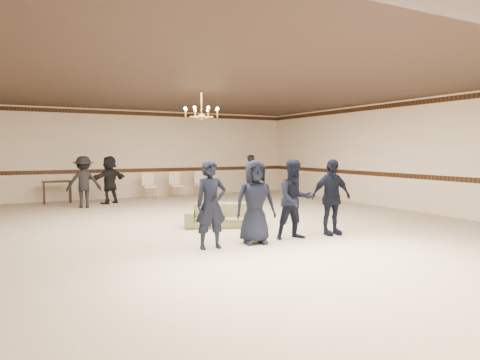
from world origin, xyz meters
The scene contains 16 objects.
room centered at (0.00, 0.00, 1.60)m, with size 12.01×14.01×3.21m.
chair_rail centered at (0.00, 6.99, 1.00)m, with size 12.00×0.02×0.14m, color #381D11.
crown_molding centered at (0.00, 6.99, 3.08)m, with size 12.00×0.02×0.14m, color #381D11.
chandelier centered at (0.00, 1.00, 2.88)m, with size 0.94×0.94×0.89m, color #B98F3B, non-canonical shape.
boy_a centered at (-1.03, -1.89, 0.78)m, with size 0.57×0.37×1.57m, color black.
boy_b centered at (-0.13, -1.89, 0.78)m, with size 0.77×0.50×1.57m, color black.
boy_c centered at (0.77, -1.89, 0.78)m, with size 0.76×0.59×1.57m, color black.
boy_d centered at (1.67, -1.89, 0.78)m, with size 0.92×0.38×1.57m, color black.
settee centered at (0.14, -0.01, 0.26)m, with size 1.81×0.71×0.53m, color #646343.
adult_left centered at (-2.25, 4.85, 0.78)m, with size 1.01×0.58×1.56m, color black.
adult_mid centered at (-1.35, 5.55, 0.78)m, with size 1.45×0.46×1.56m, color black.
adult_right centered at (3.75, 5.15, 0.78)m, with size 0.57×0.37×1.56m, color black.
banquet_chair_left centered at (0.12, 6.16, 0.47)m, with size 0.46×0.46×0.94m, color beige, non-canonical shape.
banquet_chair_mid centered at (1.12, 6.16, 0.47)m, with size 0.46×0.46×0.94m, color beige, non-canonical shape.
banquet_chair_right centered at (2.12, 6.16, 0.47)m, with size 0.46×0.46×0.94m, color beige, non-canonical shape.
console_table centered at (-2.88, 6.36, 0.37)m, with size 0.89×0.38×0.75m, color black.
Camera 1 is at (-4.10, -8.87, 1.75)m, focal length 32.39 mm.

